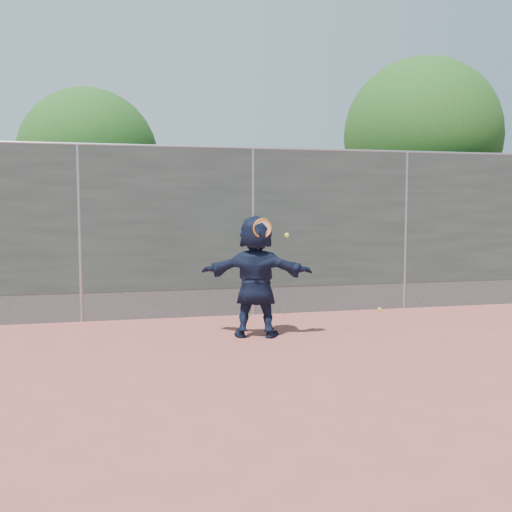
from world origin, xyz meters
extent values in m
plane|color=#9E4C42|center=(0.00, 0.00, 0.00)|extent=(80.00, 80.00, 0.00)
imported|color=#121A32|center=(-0.34, 1.76, 0.92)|extent=(1.78, 0.99, 1.83)
sphere|color=#E9F135|center=(2.40, 3.30, 0.03)|extent=(0.07, 0.07, 0.07)
cube|color=#38423D|center=(0.00, 3.50, 1.75)|extent=(20.00, 0.04, 2.50)
cube|color=slate|center=(0.00, 3.50, 0.25)|extent=(20.00, 0.03, 0.50)
cylinder|color=gray|center=(0.00, 3.50, 3.00)|extent=(20.00, 0.05, 0.05)
cylinder|color=gray|center=(-3.00, 3.50, 1.50)|extent=(0.06, 0.06, 3.00)
cylinder|color=gray|center=(0.00, 3.50, 1.50)|extent=(0.06, 0.06, 3.00)
cylinder|color=gray|center=(3.00, 3.50, 1.50)|extent=(0.06, 0.06, 3.00)
torus|color=orange|center=(-0.29, 1.56, 1.64)|extent=(0.29, 0.07, 0.29)
cylinder|color=beige|center=(-0.29, 1.56, 1.64)|extent=(0.25, 0.04, 0.25)
cylinder|color=black|center=(-0.34, 1.58, 1.44)|extent=(0.05, 0.13, 0.33)
sphere|color=#E9F135|center=(0.08, 1.54, 1.54)|extent=(0.07, 0.07, 0.07)
cylinder|color=#382314|center=(4.50, 5.70, 1.30)|extent=(0.28, 0.28, 2.60)
sphere|color=#23561C|center=(4.50, 5.70, 3.59)|extent=(3.60, 3.60, 3.60)
sphere|color=#23561C|center=(5.22, 5.90, 3.23)|extent=(2.52, 2.52, 2.52)
cylinder|color=#382314|center=(-3.00, 6.50, 1.10)|extent=(0.28, 0.28, 2.20)
sphere|color=#23561C|center=(-3.00, 6.50, 3.03)|extent=(3.00, 3.00, 3.00)
sphere|color=#23561C|center=(-2.40, 6.70, 2.73)|extent=(2.10, 2.10, 2.10)
cone|color=#387226|center=(0.25, 3.38, 0.13)|extent=(0.03, 0.03, 0.26)
cone|color=#387226|center=(0.55, 3.40, 0.15)|extent=(0.03, 0.03, 0.30)
cone|color=#387226|center=(-0.10, 3.36, 0.11)|extent=(0.03, 0.03, 0.22)
camera|label=1|loc=(-2.22, -6.53, 1.94)|focal=40.00mm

